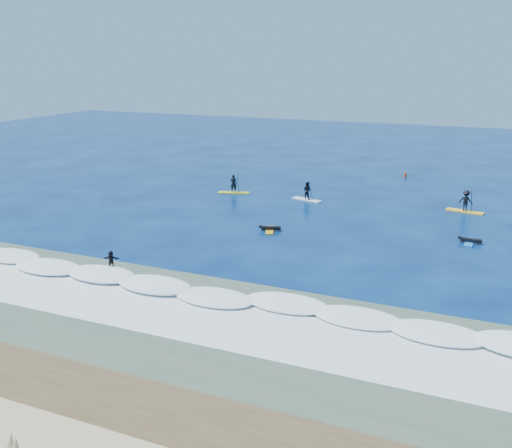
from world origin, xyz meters
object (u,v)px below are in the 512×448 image
at_px(sup_paddler_center, 307,192).
at_px(prone_paddler_near, 270,229).
at_px(sup_paddler_right, 466,202).
at_px(prone_paddler_far, 470,241).
at_px(wave_surfer, 111,261).
at_px(marker_buoy, 405,175).
at_px(sup_paddler_left, 234,186).

xyz_separation_m(sup_paddler_center, prone_paddler_near, (0.40, -10.50, -0.61)).
bearing_deg(sup_paddler_right, prone_paddler_far, -73.13).
relative_size(wave_surfer, marker_buoy, 2.54).
height_order(sup_paddler_left, sup_paddler_center, sup_paddler_left).
height_order(prone_paddler_near, prone_paddler_far, prone_paddler_near).
xyz_separation_m(sup_paddler_right, prone_paddler_far, (0.91, -9.00, -0.72)).
bearing_deg(marker_buoy, sup_paddler_center, -115.51).
bearing_deg(sup_paddler_right, wave_surfer, -118.33).
bearing_deg(sup_paddler_left, marker_buoy, 29.07).
height_order(sup_paddler_left, prone_paddler_near, sup_paddler_left).
xyz_separation_m(sup_paddler_left, prone_paddler_far, (22.63, -7.43, -0.53)).
relative_size(prone_paddler_near, marker_buoy, 3.30).
distance_m(sup_paddler_center, prone_paddler_far, 16.83).
xyz_separation_m(sup_paddler_center, wave_surfer, (-5.62, -22.59, -0.06)).
distance_m(sup_paddler_left, marker_buoy, 20.62).
height_order(prone_paddler_near, marker_buoy, marker_buoy).
xyz_separation_m(sup_paddler_center, marker_buoy, (6.91, 14.47, -0.47)).
bearing_deg(sup_paddler_center, sup_paddler_right, 20.86).
relative_size(sup_paddler_left, wave_surfer, 1.84).
bearing_deg(marker_buoy, prone_paddler_far, -69.83).
relative_size(sup_paddler_center, sup_paddler_right, 0.92).
height_order(prone_paddler_far, marker_buoy, marker_buoy).
bearing_deg(sup_paddler_center, wave_surfer, -88.81).
bearing_deg(wave_surfer, prone_paddler_near, 47.79).
distance_m(sup_paddler_center, prone_paddler_near, 10.53).
bearing_deg(prone_paddler_near, marker_buoy, -34.39).
bearing_deg(marker_buoy, sup_paddler_right, -61.16).
distance_m(sup_paddler_center, wave_surfer, 23.28).
relative_size(sup_paddler_right, marker_buoy, 4.79).
bearing_deg(wave_surfer, sup_paddler_right, 34.84).
distance_m(sup_paddler_left, prone_paddler_near, 13.09).
bearing_deg(marker_buoy, prone_paddler_near, -104.61).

